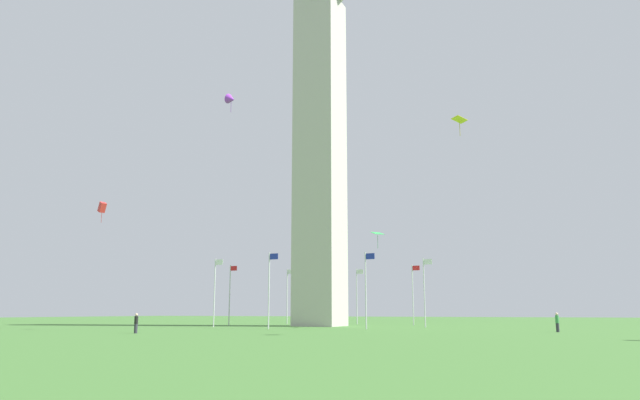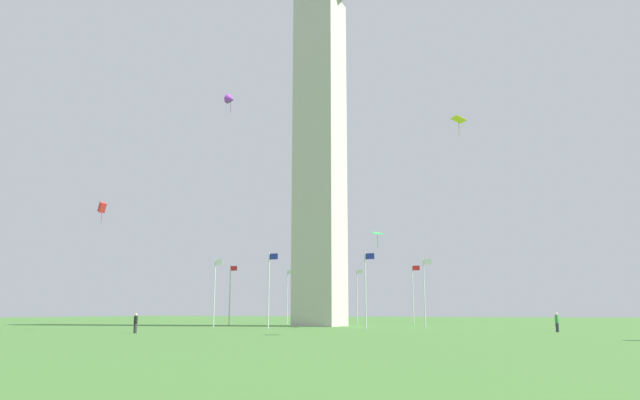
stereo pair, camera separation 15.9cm
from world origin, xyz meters
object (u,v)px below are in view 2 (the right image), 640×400
Objects in this scene: kite_yellow_diamond at (459,120)px; kite_red_box at (102,207)px; flagpole_ne at (413,292)px; flagpole_s at (230,292)px; flagpole_n at (425,289)px; kite_purple_delta at (231,99)px; flagpole_w at (269,287)px; kite_green_diamond at (377,234)px; flagpole_se at (288,294)px; person_black_shirt at (136,323)px; flagpole_nw at (366,287)px; person_green_shirt at (557,322)px; flagpole_sw at (215,289)px; flagpole_e at (357,293)px; obelisk_monument at (320,134)px.

kite_yellow_diamond is 40.69m from kite_red_box.
flagpole_s is at bearing -157.50° from flagpole_ne.
kite_yellow_diamond reaches higher than flagpole_n.
kite_purple_delta is at bearing -109.63° from flagpole_ne.
flagpole_ne is 25.03m from flagpole_w.
kite_green_diamond reaches higher than flagpole_s.
kite_yellow_diamond reaches higher than kite_green_diamond.
kite_purple_delta is 22.46m from kite_green_diamond.
flagpole_n is 25.03m from flagpole_se.
flagpole_s is at bearing 121.42° from kite_purple_delta.
flagpole_w is 5.20× the size of kite_yellow_diamond.
flagpole_se is 1.00× the size of flagpole_w.
kite_purple_delta is at bearing -125.73° from flagpole_n.
flagpole_ne is 19.16m from flagpole_se.
kite_yellow_diamond reaches higher than person_black_shirt.
flagpole_nw is 22.95m from kite_yellow_diamond.
kite_purple_delta reaches higher than person_green_shirt.
flagpole_s is at bearing 146.82° from kite_yellow_diamond.
flagpole_sw is 23.43m from kite_purple_delta.
flagpole_w is (-0.00, -27.09, 0.00)m from flagpole_e.
kite_green_diamond is 0.83× the size of kite_red_box.
kite_red_box reaches higher than person_black_shirt.
obelisk_monument is 33.87m from kite_yellow_diamond.
flagpole_se is 38.82m from person_black_shirt.
flagpole_n reaches higher than person_black_shirt.
flagpole_s is 22.51m from kite_red_box.
flagpole_se is 25.03m from flagpole_w.
flagpole_ne and flagpole_w have the same top height.
kite_green_diamond reaches higher than flagpole_se.
kite_purple_delta is at bearing -92.94° from obelisk_monument.
kite_yellow_diamond reaches higher than flagpole_s.
flagpole_n is 4.67× the size of person_green_shirt.
flagpole_w reaches higher than person_black_shirt.
kite_purple_delta is (-1.10, -6.82, 18.99)m from flagpole_w.
person_black_shirt is at bearing 75.69° from person_green_shirt.
kite_red_box is (-8.13, -10.70, 8.82)m from flagpole_sw.
obelisk_monument is 25.81× the size of kite_green_diamond.
flagpole_n is at bearing 52.94° from kite_green_diamond.
flagpole_e is at bearing 62.37° from kite_red_box.
person_green_shirt is (37.95, -20.53, -3.59)m from flagpole_se.
flagpole_ne reaches higher than person_black_shirt.
person_green_shirt is (28.43, -10.95, -24.46)m from obelisk_monument.
flagpole_se is 3.93× the size of kite_purple_delta.
person_green_shirt is (18.79, -1.37, -3.59)m from flagpole_nw.
flagpole_sw is 4.67× the size of person_green_shirt.
flagpole_nw reaches higher than person_green_shirt.
obelisk_monument is 24.91m from flagpole_ne.
flagpole_n and flagpole_e have the same top height.
kite_yellow_diamond is 0.66× the size of kite_red_box.
flagpole_n is 25.03m from flagpole_sw.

